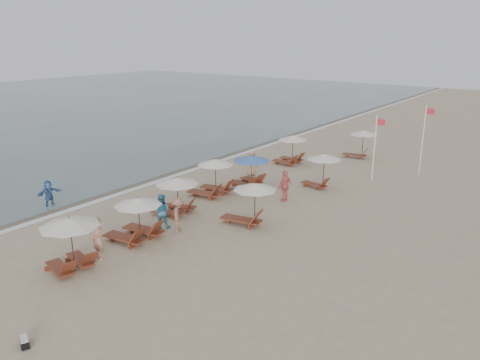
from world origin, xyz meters
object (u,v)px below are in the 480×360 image
Objects in this scene: beachgoer_mid_a at (161,211)px; beachgoer_mid_b at (178,215)px; lounger_station_3 at (212,179)px; inland_station_0 at (248,201)px; inland_station_2 at (360,140)px; waterline_walker at (49,193)px; duffel_bag at (24,342)px; lounger_station_1 at (135,220)px; inland_station_1 at (321,165)px; beachgoer_near at (98,239)px; lounger_station_2 at (175,194)px; lounger_station_4 at (249,168)px; flag_pole_near at (375,145)px; lounger_station_5 at (290,149)px; beachgoer_far_a at (285,186)px; lounger_station_0 at (69,240)px; beachgoer_far_b at (252,164)px.

beachgoer_mid_b is at bearing 155.98° from beachgoer_mid_a.
lounger_station_3 reaches higher than inland_station_0.
inland_station_2 is 19.32m from beachgoer_mid_b.
lounger_station_3 reaches higher than waterline_walker.
beachgoer_mid_a is (-2.31, -19.41, -0.52)m from inland_station_2.
lounger_station_3 reaches higher than inland_station_2.
beachgoer_mid_a is 9.94m from duffel_bag.
duffel_bag is (3.33, -7.54, -0.87)m from lounger_station_1.
inland_station_1 is 1.31× the size of beachgoer_near.
lounger_station_4 is at bearing 87.14° from lounger_station_2.
duffel_bag is (2.40, -9.46, -0.73)m from beachgoer_mid_b.
lounger_station_2 is 2.00m from beachgoer_mid_a.
beachgoer_mid_a is (0.79, -1.82, -0.27)m from lounger_station_2.
duffel_bag is at bearing -89.93° from inland_station_1.
lounger_station_1 is at bearing -109.02° from flag_pole_near.
lounger_station_2 is 12.73m from lounger_station_5.
beachgoer_mid_a is (-3.26, -2.93, -0.40)m from inland_station_0.
beachgoer_far_a is 16.46m from duffel_bag.
lounger_station_0 is at bearing -87.13° from lounger_station_1.
lounger_station_0 reaches higher than inland_station_2.
beachgoer_mid_a is at bearing -77.54° from lounger_station_3.
beachgoer_near is at bearing -101.09° from waterline_walker.
lounger_station_2 is 1.46× the size of beachgoer_mid_b.
beachgoer_far_b is 13.14m from waterline_walker.
waterline_walker is 20.36m from flag_pole_near.
beachgoer_far_a is at bearing -42.97° from waterline_walker.
inland_station_0 is (3.18, 4.71, 0.28)m from lounger_station_1.
inland_station_2 is 1.52× the size of beachgoer_mid_b.
inland_station_0 is at bearing 55.93° from lounger_station_1.
lounger_station_3 is 1.50× the size of beachgoer_mid_a.
waterline_walker is 13.32m from duffel_bag.
lounger_station_3 is 4.73× the size of duffel_bag.
beachgoer_far_a is 3.31× the size of duffel_bag.
lounger_station_2 is 9.77m from inland_station_1.
lounger_station_4 is at bearing -136.04° from flag_pole_near.
beachgoer_near is 3.38× the size of duffel_bag.
lounger_station_5 is (0.01, 9.14, 0.07)m from lounger_station_3.
inland_station_2 is (2.23, 21.19, 0.41)m from lounger_station_1.
lounger_station_4 is 4.51× the size of duffel_bag.
lounger_station_1 is 7.29m from lounger_station_3.
beachgoer_far_b is (-5.03, -0.43, -0.65)m from inland_station_1.
lounger_station_3 reaches higher than lounger_station_4.
lounger_station_3 is at bearing 99.81° from beachgoer_near.
lounger_station_2 reaches higher than beachgoer_far_b.
beachgoer_far_b is (-0.45, 4.81, -0.21)m from lounger_station_3.
beachgoer_near is 4.30m from beachgoer_mid_b.
inland_station_2 reaches higher than waterline_walker.
lounger_station_3 is (-0.41, 3.59, -0.11)m from lounger_station_2.
waterline_walker is at bearing -114.87° from inland_station_2.
inland_station_1 is 4.44× the size of duffel_bag.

